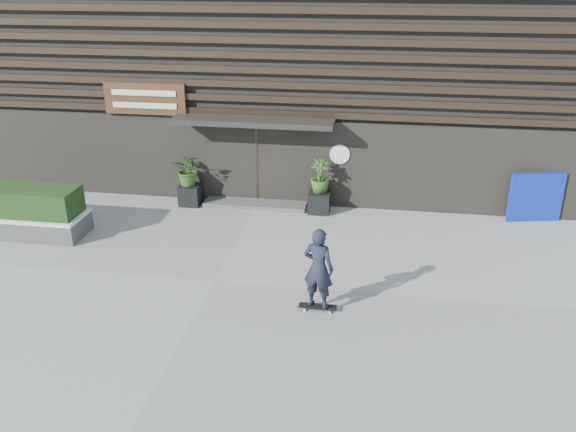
% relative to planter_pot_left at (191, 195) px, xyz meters
% --- Properties ---
extents(ground, '(80.00, 80.00, 0.00)m').
position_rel_planter_pot_left_xyz_m(ground, '(1.90, -4.40, -0.30)').
color(ground, '#999791').
rests_on(ground, ground).
extents(entrance_step, '(3.00, 0.80, 0.12)m').
position_rel_planter_pot_left_xyz_m(entrance_step, '(1.90, 0.20, -0.24)').
color(entrance_step, '#4C4D4A').
rests_on(entrance_step, ground).
extents(planter_pot_left, '(0.60, 0.60, 0.60)m').
position_rel_planter_pot_left_xyz_m(planter_pot_left, '(0.00, 0.00, 0.00)').
color(planter_pot_left, black).
rests_on(planter_pot_left, ground).
extents(bamboo_left, '(0.86, 0.75, 0.96)m').
position_rel_planter_pot_left_xyz_m(bamboo_left, '(0.00, 0.00, 0.78)').
color(bamboo_left, '#2D591E').
rests_on(bamboo_left, planter_pot_left).
extents(planter_pot_right, '(0.60, 0.60, 0.60)m').
position_rel_planter_pot_left_xyz_m(planter_pot_right, '(3.80, 0.00, 0.00)').
color(planter_pot_right, black).
rests_on(planter_pot_right, ground).
extents(bamboo_right, '(0.54, 0.54, 0.96)m').
position_rel_planter_pot_left_xyz_m(bamboo_right, '(3.80, 0.00, 0.78)').
color(bamboo_right, '#2D591E').
rests_on(bamboo_right, planter_pot_right).
extents(raised_bed, '(3.50, 1.20, 0.50)m').
position_rel_planter_pot_left_xyz_m(raised_bed, '(-3.82, -2.64, -0.05)').
color(raised_bed, '#464644').
rests_on(raised_bed, ground).
extents(snow_layer, '(3.50, 1.20, 0.08)m').
position_rel_planter_pot_left_xyz_m(snow_layer, '(-3.82, -2.64, 0.24)').
color(snow_layer, white).
rests_on(snow_layer, raised_bed).
extents(hedge, '(3.30, 1.00, 0.70)m').
position_rel_planter_pot_left_xyz_m(hedge, '(-3.82, -2.64, 0.63)').
color(hedge, '#183212').
rests_on(hedge, snow_layer).
extents(blue_tarp, '(1.47, 0.43, 1.38)m').
position_rel_planter_pot_left_xyz_m(blue_tarp, '(9.69, 0.30, 0.39)').
color(blue_tarp, '#0C1F9F').
rests_on(blue_tarp, ground).
extents(building, '(18.00, 11.00, 8.00)m').
position_rel_planter_pot_left_xyz_m(building, '(1.90, 5.56, 3.69)').
color(building, black).
rests_on(building, ground).
extents(skateboarder, '(0.78, 0.58, 1.83)m').
position_rel_planter_pot_left_xyz_m(skateboarder, '(4.34, -5.24, 0.66)').
color(skateboarder, black).
rests_on(skateboarder, ground).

